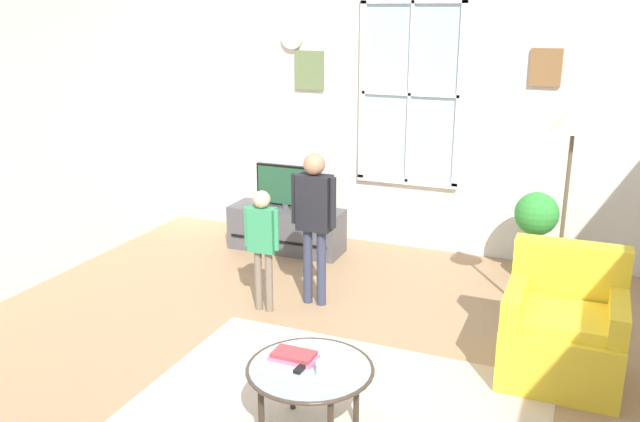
# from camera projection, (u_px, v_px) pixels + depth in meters

# --- Properties ---
(ground_plane) EXTENTS (6.49, 6.58, 0.02)m
(ground_plane) POSITION_uv_depth(u_px,v_px,m) (302.00, 391.00, 4.40)
(ground_plane) COLOR #9E7A56
(back_wall) EXTENTS (5.89, 0.17, 2.75)m
(back_wall) POSITION_uv_depth(u_px,v_px,m) (424.00, 115.00, 6.70)
(back_wall) COLOR silver
(back_wall) RESTS_ON ground_plane
(area_rug) EXTENTS (2.51, 1.86, 0.01)m
(area_rug) POSITION_uv_depth(u_px,v_px,m) (336.00, 411.00, 4.15)
(area_rug) COLOR #C6B29E
(area_rug) RESTS_ON ground_plane
(tv_stand) EXTENTS (1.18, 0.42, 0.45)m
(tv_stand) POSITION_uv_depth(u_px,v_px,m) (287.00, 229.00, 6.91)
(tv_stand) COLOR #4C4C51
(tv_stand) RESTS_ON ground_plane
(television) EXTENTS (0.63, 0.08, 0.45)m
(television) POSITION_uv_depth(u_px,v_px,m) (286.00, 186.00, 6.77)
(television) COLOR #4C4C4C
(television) RESTS_ON tv_stand
(armchair) EXTENTS (0.76, 0.74, 0.87)m
(armchair) POSITION_uv_depth(u_px,v_px,m) (563.00, 331.00, 4.49)
(armchair) COLOR yellow
(armchair) RESTS_ON ground_plane
(coffee_table) EXTENTS (0.74, 0.74, 0.45)m
(coffee_table) POSITION_uv_depth(u_px,v_px,m) (310.00, 372.00, 3.80)
(coffee_table) COLOR #99B2B7
(coffee_table) RESTS_ON ground_plane
(book_stack) EXTENTS (0.27, 0.15, 0.05)m
(book_stack) POSITION_uv_depth(u_px,v_px,m) (294.00, 356.00, 3.88)
(book_stack) COLOR #CA699C
(book_stack) RESTS_ON coffee_table
(cup) EXTENTS (0.09, 0.09, 0.09)m
(cup) POSITION_uv_depth(u_px,v_px,m) (324.00, 369.00, 3.70)
(cup) COLOR white
(cup) RESTS_ON coffee_table
(remote_near_books) EXTENTS (0.05, 0.14, 0.02)m
(remote_near_books) POSITION_uv_depth(u_px,v_px,m) (302.00, 367.00, 3.78)
(remote_near_books) COLOR black
(remote_near_books) RESTS_ON coffee_table
(person_black_shirt) EXTENTS (0.39, 0.18, 1.30)m
(person_black_shirt) POSITION_uv_depth(u_px,v_px,m) (314.00, 212.00, 5.46)
(person_black_shirt) COLOR #333851
(person_black_shirt) RESTS_ON ground_plane
(person_green_shirt) EXTENTS (0.31, 0.14, 1.03)m
(person_green_shirt) POSITION_uv_depth(u_px,v_px,m) (263.00, 237.00, 5.38)
(person_green_shirt) COLOR #726656
(person_green_shirt) RESTS_ON ground_plane
(potted_plant_by_window) EXTENTS (0.40, 0.40, 0.82)m
(potted_plant_by_window) POSITION_uv_depth(u_px,v_px,m) (535.00, 228.00, 6.12)
(potted_plant_by_window) COLOR #4C565B
(potted_plant_by_window) RESTS_ON ground_plane
(floor_lamp) EXTENTS (0.32, 0.32, 1.79)m
(floor_lamp) POSITION_uv_depth(u_px,v_px,m) (572.00, 141.00, 4.73)
(floor_lamp) COLOR black
(floor_lamp) RESTS_ON ground_plane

